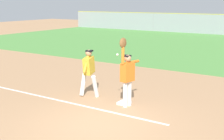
% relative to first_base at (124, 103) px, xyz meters
% --- Properties ---
extents(ground_plane, '(80.81, 80.81, 0.00)m').
position_rel_first_base_xyz_m(ground_plane, '(0.29, -1.92, -0.04)').
color(ground_plane, tan).
extents(chalk_foul_line, '(12.00, 0.11, 0.01)m').
position_rel_first_base_xyz_m(chalk_foul_line, '(-4.00, -0.90, -0.04)').
color(chalk_foul_line, white).
rests_on(chalk_foul_line, ground_plane).
extents(first_base, '(0.39, 0.39, 0.08)m').
position_rel_first_base_xyz_m(first_base, '(0.00, 0.00, 0.00)').
color(first_base, white).
rests_on(first_base, ground_plane).
extents(fielder, '(0.34, 0.89, 2.28)m').
position_rel_first_base_xyz_m(fielder, '(0.19, -0.16, 1.08)').
color(fielder, silver).
rests_on(fielder, ground_plane).
extents(runner, '(0.81, 0.84, 1.72)m').
position_rel_first_base_xyz_m(runner, '(-1.50, 0.04, 0.96)').
color(runner, white).
rests_on(runner, ground_plane).
extents(baseball, '(0.07, 0.07, 0.07)m').
position_rel_first_base_xyz_m(baseball, '(-0.08, -0.31, 1.68)').
color(baseball, white).
extents(parked_car_blue, '(4.45, 2.22, 1.25)m').
position_rel_first_base_xyz_m(parked_car_blue, '(-8.72, 28.82, 0.63)').
color(parked_car_blue, '#23389E').
rests_on(parked_car_blue, ground_plane).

